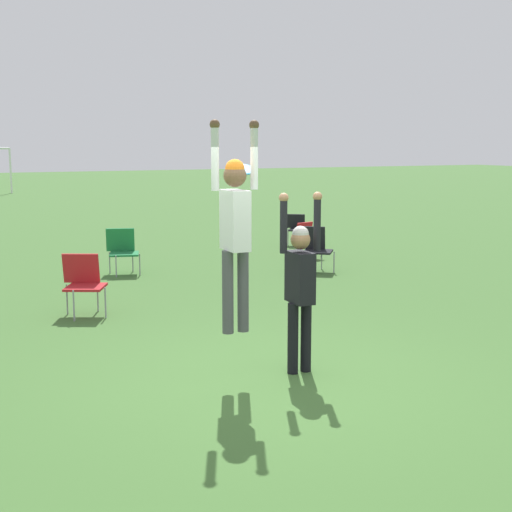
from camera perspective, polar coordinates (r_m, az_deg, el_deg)
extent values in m
plane|color=#3D662D|center=(7.81, 1.22, -9.93)|extent=(120.00, 120.00, 0.00)
cylinder|color=#4C4C51|center=(7.50, -2.27, -2.91)|extent=(0.12, 0.12, 0.89)
cylinder|color=#4C4C51|center=(7.57, -1.04, -2.79)|extent=(0.12, 0.12, 0.89)
cube|color=white|center=(7.41, -1.68, 2.88)|extent=(0.22, 0.40, 0.63)
sphere|color=brown|center=(7.38, -1.70, 6.46)|extent=(0.24, 0.24, 0.24)
sphere|color=orange|center=(7.38, -1.70, 6.98)|extent=(0.20, 0.20, 0.20)
cylinder|color=white|center=(7.28, -3.30, 7.85)|extent=(0.08, 0.08, 0.66)
sphere|color=brown|center=(7.29, -3.32, 10.47)|extent=(0.10, 0.10, 0.10)
cylinder|color=white|center=(7.47, -0.15, 7.90)|extent=(0.08, 0.08, 0.66)
sphere|color=brown|center=(7.47, -0.15, 10.44)|extent=(0.10, 0.10, 0.10)
cylinder|color=black|center=(7.95, 2.97, -6.60)|extent=(0.12, 0.12, 0.80)
cylinder|color=black|center=(8.03, 4.02, -6.45)|extent=(0.12, 0.12, 0.80)
cube|color=black|center=(7.83, 3.55, -1.71)|extent=(0.22, 0.38, 0.57)
sphere|color=#9E704C|center=(7.77, 3.57, 1.32)|extent=(0.22, 0.22, 0.22)
sphere|color=#B7B2AD|center=(7.76, 3.58, 1.75)|extent=(0.18, 0.18, 0.18)
cylinder|color=black|center=(7.64, 2.22, 2.44)|extent=(0.08, 0.08, 0.60)
sphere|color=#9E704C|center=(7.62, 2.24, 4.68)|extent=(0.10, 0.10, 0.10)
cylinder|color=black|center=(7.85, 4.92, 2.59)|extent=(0.08, 0.08, 0.60)
sphere|color=#9E704C|center=(7.83, 4.94, 4.77)|extent=(0.10, 0.10, 0.10)
cylinder|color=#2D9EDB|center=(7.58, -1.09, 6.98)|extent=(0.28, 0.27, 0.11)
cylinder|color=gray|center=(13.87, -11.13, -0.82)|extent=(0.02, 0.02, 0.42)
cylinder|color=gray|center=(14.00, -9.28, -0.68)|extent=(0.02, 0.02, 0.42)
cylinder|color=gray|center=(14.32, -11.63, -0.53)|extent=(0.02, 0.02, 0.42)
cylinder|color=gray|center=(14.44, -9.83, -0.40)|extent=(0.02, 0.02, 0.42)
cube|color=#1E753D|center=(14.13, -10.49, 0.17)|extent=(0.69, 0.69, 0.04)
cube|color=#1E753D|center=(14.34, -10.80, 1.29)|extent=(0.56, 0.28, 0.46)
cylinder|color=gray|center=(13.92, 4.65, -0.64)|extent=(0.02, 0.02, 0.43)
cylinder|color=gray|center=(14.17, 6.26, -0.50)|extent=(0.02, 0.02, 0.43)
cylinder|color=gray|center=(14.32, 3.69, -0.36)|extent=(0.02, 0.02, 0.43)
cylinder|color=gray|center=(14.56, 5.27, -0.23)|extent=(0.02, 0.02, 0.43)
cube|color=black|center=(14.21, 4.98, 0.35)|extent=(0.77, 0.77, 0.04)
cube|color=black|center=(14.39, 4.46, 1.48)|extent=(0.50, 0.44, 0.47)
cylinder|color=gray|center=(10.59, -14.37, -3.88)|extent=(0.02, 0.02, 0.46)
cylinder|color=gray|center=(10.69, -11.95, -3.67)|extent=(0.02, 0.02, 0.46)
cylinder|color=gray|center=(11.03, -14.88, -3.39)|extent=(0.02, 0.02, 0.46)
cylinder|color=gray|center=(11.12, -12.55, -3.19)|extent=(0.02, 0.02, 0.46)
cube|color=#B21E23|center=(10.81, -13.48, -2.44)|extent=(0.73, 0.73, 0.04)
cube|color=#B21E23|center=(11.01, -13.82, -0.95)|extent=(0.53, 0.35, 0.45)
cylinder|color=gray|center=(15.66, 3.98, 0.36)|extent=(0.02, 0.02, 0.38)
cylinder|color=gray|center=(15.86, 5.24, 0.45)|extent=(0.02, 0.02, 0.38)
cylinder|color=gray|center=(16.00, 3.25, 0.55)|extent=(0.02, 0.02, 0.38)
cylinder|color=gray|center=(16.20, 4.49, 0.64)|extent=(0.02, 0.02, 0.38)
cube|color=#B21E23|center=(15.91, 4.25, 1.12)|extent=(0.59, 0.59, 0.04)
cube|color=#B21E23|center=(16.06, 3.86, 2.00)|extent=(0.49, 0.24, 0.41)
cylinder|color=gray|center=(17.61, 3.24, 1.38)|extent=(0.02, 0.02, 0.42)
cylinder|color=gray|center=(17.82, 4.43, 1.46)|extent=(0.02, 0.02, 0.42)
cylinder|color=gray|center=(17.97, 2.57, 1.54)|extent=(0.02, 0.02, 0.42)
cylinder|color=gray|center=(18.18, 3.74, 1.62)|extent=(0.02, 0.02, 0.42)
cube|color=black|center=(17.87, 3.50, 2.11)|extent=(0.70, 0.70, 0.04)
cube|color=black|center=(18.05, 3.14, 2.81)|extent=(0.46, 0.38, 0.36)
cylinder|color=white|center=(39.02, -19.04, 6.46)|extent=(0.10, 0.10, 2.30)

